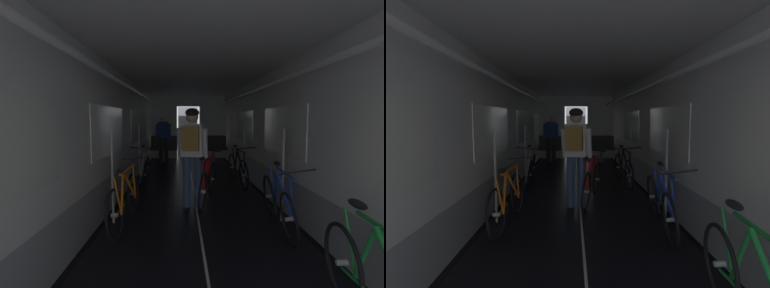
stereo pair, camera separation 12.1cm
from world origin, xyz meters
The scene contains 10 objects.
train_car_shell centered at (0.00, 3.60, 1.70)m, with size 3.14×12.34×2.57m.
bench_seat_far_left centered at (-0.90, 8.07, 0.57)m, with size 0.98×0.51×0.95m.
bench_seat_far_right centered at (0.90, 8.07, 0.57)m, with size 0.98×0.51×0.95m.
bicycle_orange centered at (-1.06, 1.98, 0.38)m, with size 0.44×1.69×0.95m.
bicycle_black centered at (1.06, 4.45, 0.38)m, with size 0.44×1.69×0.95m.
bicycle_blue centered at (1.10, 1.78, 0.38)m, with size 0.44×1.70×0.96m.
bicycle_silver centered at (-1.12, 4.55, 0.38)m, with size 0.44×1.69×0.96m.
person_cyclist_aisle centered at (-0.07, 2.78, 1.07)m, with size 0.56×0.44×1.73m.
bicycle_red_in_aisle centered at (0.22, 3.05, 0.38)m, with size 0.56×1.66×0.95m.
person_standing_near_bench centered at (-0.90, 7.70, 0.98)m, with size 0.53×0.23×1.69m.
Camera 1 is at (-0.24, -1.95, 1.54)m, focal length 25.91 mm.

